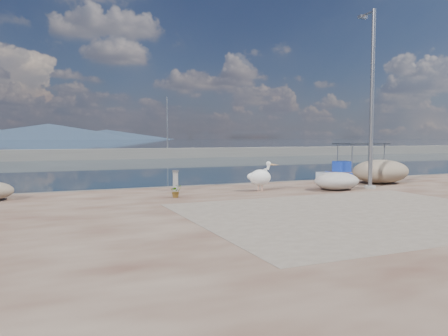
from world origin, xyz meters
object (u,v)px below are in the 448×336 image
lamp_post (371,105)px  boat_right (360,177)px  pelican (261,177)px  bollard_near (175,180)px

lamp_post → boat_right: bearing=51.9°
pelican → bollard_near: size_ratio=1.49×
pelican → lamp_post: 5.31m
boat_right → pelican: boat_right is taller
pelican → lamp_post: size_ratio=0.17×
boat_right → bollard_near: boat_right is taller
pelican → lamp_post: lamp_post is taller
lamp_post → bollard_near: 8.22m
lamp_post → bollard_near: lamp_post is taller
lamp_post → bollard_near: (-7.39, 2.19, -2.87)m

